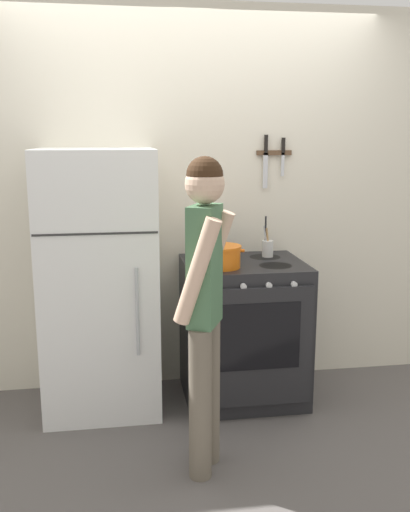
# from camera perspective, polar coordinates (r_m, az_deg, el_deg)

# --- Properties ---
(ground_plane) EXTENTS (14.00, 14.00, 0.00)m
(ground_plane) POSITION_cam_1_polar(r_m,az_deg,el_deg) (4.20, -1.35, -12.12)
(ground_plane) COLOR #5B5654
(wall_back) EXTENTS (10.00, 0.06, 2.55)m
(wall_back) POSITION_cam_1_polar(r_m,az_deg,el_deg) (3.88, -1.50, 5.50)
(wall_back) COLOR silver
(wall_back) RESTS_ON ground_plane
(refrigerator) EXTENTS (0.70, 0.65, 1.64)m
(refrigerator) POSITION_cam_1_polar(r_m,az_deg,el_deg) (3.60, -10.49, -2.62)
(refrigerator) COLOR white
(refrigerator) RESTS_ON ground_plane
(stove_range) EXTENTS (0.77, 0.69, 0.92)m
(stove_range) POSITION_cam_1_polar(r_m,az_deg,el_deg) (3.75, 3.90, -7.42)
(stove_range) COLOR #232326
(stove_range) RESTS_ON ground_plane
(dutch_oven_pot) EXTENTS (0.29, 0.25, 0.16)m
(dutch_oven_pot) POSITION_cam_1_polar(r_m,az_deg,el_deg) (3.48, 1.62, -0.04)
(dutch_oven_pot) COLOR orange
(dutch_oven_pot) RESTS_ON stove_range
(tea_kettle) EXTENTS (0.23, 0.18, 0.23)m
(tea_kettle) POSITION_cam_1_polar(r_m,az_deg,el_deg) (3.73, 1.11, 0.77)
(tea_kettle) COLOR black
(tea_kettle) RESTS_ON stove_range
(utensil_jar) EXTENTS (0.07, 0.07, 0.27)m
(utensil_jar) POSITION_cam_1_polar(r_m,az_deg,el_deg) (3.81, 6.27, 0.87)
(utensil_jar) COLOR silver
(utensil_jar) RESTS_ON stove_range
(person) EXTENTS (0.35, 0.40, 1.62)m
(person) POSITION_cam_1_polar(r_m,az_deg,el_deg) (2.82, -0.03, -4.31)
(person) COLOR #6B6051
(person) RESTS_ON ground_plane
(wall_knife_strip) EXTENTS (0.24, 0.03, 0.36)m
(wall_knife_strip) POSITION_cam_1_polar(r_m,az_deg,el_deg) (3.93, 6.87, 10.22)
(wall_knife_strip) COLOR brown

